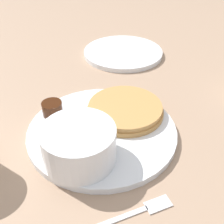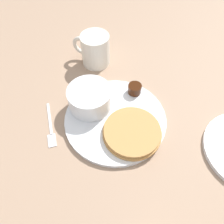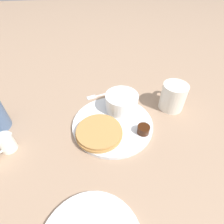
# 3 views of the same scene
# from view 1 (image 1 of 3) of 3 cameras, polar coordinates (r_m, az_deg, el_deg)

# --- Properties ---
(ground_plane) EXTENTS (4.00, 4.00, 0.00)m
(ground_plane) POSITION_cam_1_polar(r_m,az_deg,el_deg) (0.51, -2.01, -4.42)
(ground_plane) COLOR #9E7F66
(plate) EXTENTS (0.27, 0.27, 0.01)m
(plate) POSITION_cam_1_polar(r_m,az_deg,el_deg) (0.51, -2.03, -3.91)
(plate) COLOR white
(plate) RESTS_ON ground_plane
(pancake_stack) EXTENTS (0.15, 0.15, 0.02)m
(pancake_stack) POSITION_cam_1_polar(r_m,az_deg,el_deg) (0.53, 2.68, 0.59)
(pancake_stack) COLOR #B78447
(pancake_stack) RESTS_ON plate
(bowl) EXTENTS (0.11, 0.11, 0.06)m
(bowl) POSITION_cam_1_polar(r_m,az_deg,el_deg) (0.43, -6.75, -6.36)
(bowl) COLOR white
(bowl) RESTS_ON plate
(syrup_cup) EXTENTS (0.04, 0.04, 0.03)m
(syrup_cup) POSITION_cam_1_polar(r_m,az_deg,el_deg) (0.54, -12.03, 0.69)
(syrup_cup) COLOR #38190A
(syrup_cup) RESTS_ON plate
(butter_ramekin) EXTENTS (0.05, 0.05, 0.05)m
(butter_ramekin) POSITION_cam_1_polar(r_m,az_deg,el_deg) (0.44, -9.74, -8.63)
(butter_ramekin) COLOR white
(butter_ramekin) RESTS_ON plate
(fork) EXTENTS (0.13, 0.05, 0.00)m
(fork) POSITION_cam_1_polar(r_m,az_deg,el_deg) (0.40, 5.19, -19.54)
(fork) COLOR silver
(fork) RESTS_ON ground_plane
(far_plate) EXTENTS (0.21, 0.21, 0.01)m
(far_plate) POSITION_cam_1_polar(r_m,az_deg,el_deg) (0.79, 2.26, 12.00)
(far_plate) COLOR white
(far_plate) RESTS_ON ground_plane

